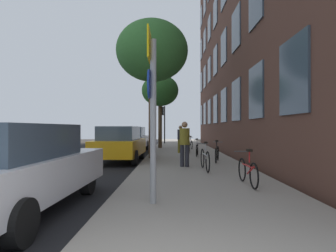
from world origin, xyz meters
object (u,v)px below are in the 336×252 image
Objects in this scene: bicycle_0 at (248,171)px; bicycle_2 at (217,153)px; tree_near at (152,52)px; car_2 at (133,139)px; bicycle_4 at (189,145)px; bicycle_5 at (190,144)px; bicycle_3 at (197,149)px; car_1 at (120,144)px; tree_far at (160,91)px; car_0 at (14,168)px; pedestrian_0 at (185,141)px; pedestrian_1 at (180,137)px; traffic_light at (163,118)px; bicycle_1 at (205,159)px; sign_post at (152,103)px.

bicycle_0 is 1.00× the size of bicycle_2.
tree_near is 1.48× the size of car_2.
bicycle_4 reaches higher than bicycle_5.
bicycle_3 is at bearing 94.83° from bicycle_0.
bicycle_2 is 0.40× the size of car_1.
tree_far reaches higher than car_0.
bicycle_4 is at bearing 84.78° from pedestrian_0.
bicycle_5 is at bearing 73.69° from car_0.
pedestrian_1 is 3.70m from car_2.
traffic_light is at bearing 100.87° from bicycle_2.
car_0 is 1.13× the size of car_1.
bicycle_4 is (-0.25, 2.40, 0.03)m from bicycle_3.
tree_far is 1.18× the size of car_2.
car_2 is at bearing 135.45° from bicycle_3.
tree_near is at bearing 118.39° from bicycle_1.
bicycle_1 is 6.62m from pedestrian_1.
bicycle_1 is 9.39m from car_2.
car_1 reaches higher than bicycle_1.
traffic_light is (-0.39, 20.58, 0.49)m from sign_post.
pedestrian_1 is (-0.80, 1.77, 0.55)m from bicycle_3.
sign_post is 2.09× the size of bicycle_5.
sign_post reaches higher than bicycle_2.
bicycle_3 is at bearing 87.91° from bicycle_1.
sign_post reaches higher than car_1.
car_1 is (-2.86, -3.48, -0.18)m from pedestrian_1.
bicycle_5 is at bearing 14.29° from car_2.
bicycle_1 reaches higher than bicycle_2.
car_1 is at bearing 86.41° from car_0.
bicycle_1 is at bearing -66.75° from car_2.
sign_post is at bearing -100.74° from bicycle_3.
bicycle_2 is at bearing -26.57° from tree_near.
tree_near is at bearing 153.43° from bicycle_2.
bicycle_4 is 2.41m from bicycle_5.
car_2 is (-3.05, 7.75, -0.23)m from pedestrian_0.
bicycle_2 is (2.31, 6.49, -1.55)m from sign_post.
car_2 is at bearing 158.66° from bicycle_4.
pedestrian_0 is 1.06× the size of pedestrian_1.
traffic_light is at bearing 83.27° from car_1.
bicycle_0 is at bearing -71.91° from bicycle_1.
pedestrian_0 is (-1.43, 3.27, 0.60)m from bicycle_0.
tree_far is at bearing 119.35° from bicycle_4.
car_1 is (-3.49, 3.09, 0.33)m from bicycle_1.
pedestrian_0 is 0.42× the size of car_1.
bicycle_3 is at bearing 24.98° from car_1.
traffic_light is 16.72m from bicycle_1.
bicycle_2 is at bearing 89.79° from bicycle_0.
bicycle_4 reaches higher than bicycle_0.
tree_near reaches higher than bicycle_5.
traffic_light is 0.78× the size of car_0.
bicycle_5 is at bearing -73.40° from traffic_light.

